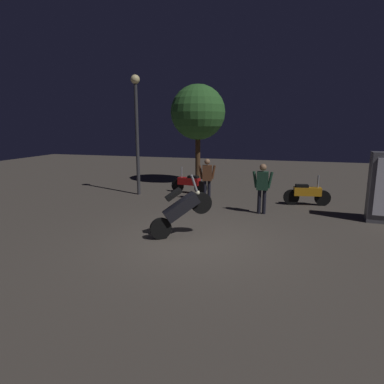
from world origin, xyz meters
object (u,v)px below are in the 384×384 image
object	(u,v)px
motorcycle_orange_parked_right	(307,193)
motorcycle_black_foreground	(181,209)
person_bystander_far	(262,184)
streetlamp_near	(137,120)
person_rider_beside	(207,176)
motorcycle_red_parked_left	(189,183)

from	to	relation	value
motorcycle_orange_parked_right	motorcycle_black_foreground	bearing A→B (deg)	-134.99
person_bystander_far	streetlamp_near	size ratio (longest dim) A/B	0.34
person_rider_beside	person_bystander_far	distance (m)	2.56
motorcycle_orange_parked_right	person_rider_beside	bearing A→B (deg)	175.34
person_bystander_far	streetlamp_near	distance (m)	5.83
motorcycle_black_foreground	person_bystander_far	size ratio (longest dim) A/B	0.99
motorcycle_black_foreground	streetlamp_near	xyz separation A→B (m)	(-3.36, 4.60, 2.32)
motorcycle_red_parked_left	motorcycle_orange_parked_right	xyz separation A→B (m)	(4.72, -0.88, 0.00)
person_rider_beside	person_bystander_far	world-z (taller)	person_bystander_far
motorcycle_red_parked_left	streetlamp_near	size ratio (longest dim) A/B	0.34
motorcycle_red_parked_left	motorcycle_orange_parked_right	world-z (taller)	same
streetlamp_near	motorcycle_red_parked_left	bearing A→B (deg)	23.05
motorcycle_orange_parked_right	person_rider_beside	world-z (taller)	person_rider_beside
motorcycle_orange_parked_right	streetlamp_near	size ratio (longest dim) A/B	0.35
motorcycle_orange_parked_right	person_rider_beside	xyz separation A→B (m)	(-3.65, -0.27, 0.52)
streetlamp_near	motorcycle_black_foreground	bearing A→B (deg)	-53.91
person_rider_beside	motorcycle_orange_parked_right	bearing A→B (deg)	-99.94
motorcycle_orange_parked_right	streetlamp_near	distance (m)	7.16
motorcycle_red_parked_left	streetlamp_near	world-z (taller)	streetlamp_near
motorcycle_black_foreground	motorcycle_orange_parked_right	size ratio (longest dim) A/B	0.99
motorcycle_red_parked_left	person_bystander_far	world-z (taller)	person_bystander_far
person_rider_beside	motorcycle_black_foreground	bearing A→B (deg)	170.36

